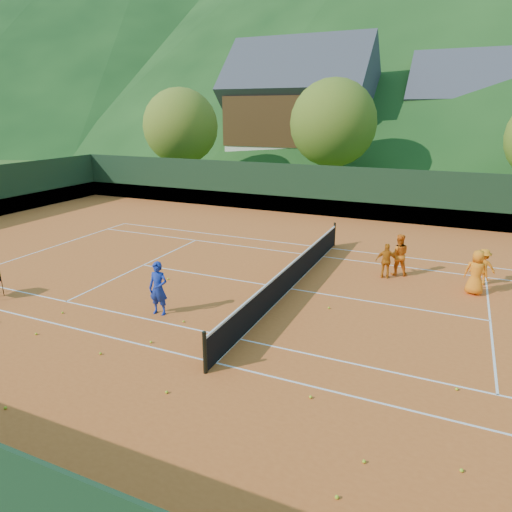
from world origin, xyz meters
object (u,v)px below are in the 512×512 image
at_px(coach, 158,288).
at_px(student_c, 476,272).
at_px(chalet_mid, 479,123).
at_px(student_b, 386,261).
at_px(student_d, 483,267).
at_px(tennis_net, 291,276).
at_px(chalet_left, 300,115).
at_px(student_a, 398,255).

relative_size(coach, student_c, 1.08).
distance_m(student_c, chalet_mid, 32.14).
relative_size(student_c, chalet_mid, 0.12).
xyz_separation_m(coach, student_b, (5.90, 6.15, -0.17)).
distance_m(coach, student_d, 11.47).
relative_size(student_b, chalet_mid, 0.11).
distance_m(tennis_net, chalet_left, 32.04).
bearing_deg(student_b, chalet_left, -74.15).
relative_size(student_a, tennis_net, 0.13).
height_order(student_b, student_d, student_b).
bearing_deg(coach, student_d, 31.82).
xyz_separation_m(coach, student_a, (6.25, 6.69, -0.04)).
bearing_deg(coach, student_a, 41.95).
bearing_deg(student_d, student_c, 67.00).
xyz_separation_m(student_a, student_c, (2.69, -0.93, -0.02)).
bearing_deg(coach, student_b, 41.20).
height_order(student_a, chalet_left, chalet_left).
distance_m(student_b, student_d, 3.37).
distance_m(student_b, chalet_mid, 31.92).
height_order(student_d, tennis_net, student_d).
relative_size(student_c, chalet_left, 0.11).
bearing_deg(student_b, student_d, -176.85).
height_order(student_b, chalet_left, chalet_left).
relative_size(student_a, student_b, 1.20).
distance_m(student_a, tennis_net, 4.48).
xyz_separation_m(student_b, student_d, (3.29, 0.73, -0.00)).
bearing_deg(student_d, chalet_mid, -100.31).
distance_m(student_b, chalet_left, 30.75).
distance_m(chalet_left, chalet_mid, 16.51).
bearing_deg(tennis_net, student_b, 41.07).
bearing_deg(chalet_mid, tennis_net, -100.01).
xyz_separation_m(tennis_net, chalet_left, (-10.00, 30.00, 5.13)).
height_order(coach, student_a, coach).
bearing_deg(student_b, chalet_mid, -104.92).
bearing_deg(chalet_left, tennis_net, -71.57).
height_order(student_c, chalet_left, chalet_left).
xyz_separation_m(student_a, student_b, (-0.35, -0.54, -0.13)).
relative_size(student_b, student_d, 1.01).
relative_size(student_c, student_d, 1.18).
bearing_deg(chalet_left, coach, -78.24).
distance_m(coach, student_a, 9.15).
bearing_deg(student_b, student_c, 163.44).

